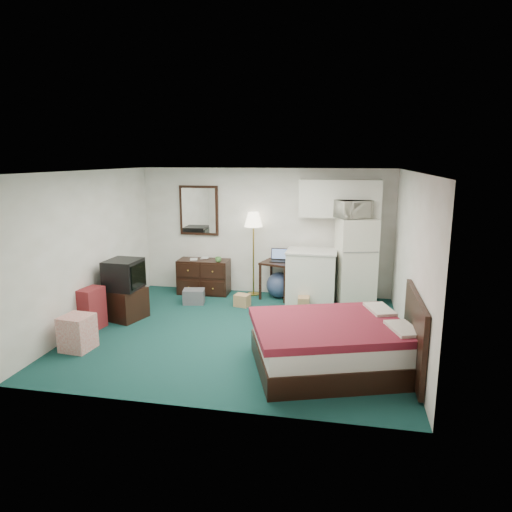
% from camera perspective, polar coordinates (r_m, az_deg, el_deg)
% --- Properties ---
extents(floor, '(5.00, 4.50, 0.01)m').
position_cam_1_polar(floor, '(7.29, -2.03, -9.52)').
color(floor, '#164343').
rests_on(floor, ground).
extents(ceiling, '(5.00, 4.50, 0.01)m').
position_cam_1_polar(ceiling, '(6.77, -2.19, 10.54)').
color(ceiling, beige).
rests_on(ceiling, walls).
extents(walls, '(5.01, 4.51, 2.50)m').
position_cam_1_polar(walls, '(6.92, -2.11, 0.14)').
color(walls, beige).
rests_on(walls, floor).
extents(mirror, '(0.80, 0.06, 1.00)m').
position_cam_1_polar(mirror, '(9.33, -7.14, 5.67)').
color(mirror, white).
rests_on(mirror, walls).
extents(upper_cabinets, '(1.50, 0.35, 0.70)m').
position_cam_1_polar(upper_cabinets, '(8.70, 10.46, 7.08)').
color(upper_cabinets, white).
rests_on(upper_cabinets, walls).
extents(headboard, '(0.06, 1.56, 1.00)m').
position_cam_1_polar(headboard, '(6.08, 19.19, -9.17)').
color(headboard, black).
rests_on(headboard, walls).
extents(dresser, '(1.03, 0.48, 0.69)m').
position_cam_1_polar(dresser, '(9.27, -6.53, -2.56)').
color(dresser, black).
rests_on(dresser, floor).
extents(floor_lamp, '(0.37, 0.37, 1.66)m').
position_cam_1_polar(floor_lamp, '(9.01, -0.32, 0.25)').
color(floor_lamp, gold).
rests_on(floor_lamp, floor).
extents(desk, '(0.71, 0.71, 0.73)m').
position_cam_1_polar(desk, '(8.92, 2.74, -2.97)').
color(desk, black).
rests_on(desk, floor).
extents(exercise_ball, '(0.63, 0.63, 0.50)m').
position_cam_1_polar(exercise_ball, '(8.97, 2.90, -3.64)').
color(exercise_ball, navy).
rests_on(exercise_ball, floor).
extents(kitchen_counter, '(0.90, 0.69, 0.98)m').
position_cam_1_polar(kitchen_counter, '(8.65, 6.92, -2.67)').
color(kitchen_counter, white).
rests_on(kitchen_counter, floor).
extents(fridge, '(0.81, 0.81, 1.62)m').
position_cam_1_polar(fridge, '(8.68, 12.33, -0.63)').
color(fridge, white).
rests_on(fridge, floor).
extents(bed, '(2.31, 2.04, 0.62)m').
position_cam_1_polar(bed, '(6.10, 9.50, -10.99)').
color(bed, maroon).
rests_on(bed, floor).
extents(tv_stand, '(0.67, 0.70, 0.52)m').
position_cam_1_polar(tv_stand, '(8.10, -15.90, -5.76)').
color(tv_stand, black).
rests_on(tv_stand, floor).
extents(suitcase, '(0.32, 0.45, 0.67)m').
position_cam_1_polar(suitcase, '(7.77, -19.84, -6.22)').
color(suitcase, '#591B12').
rests_on(suitcase, floor).
extents(retail_box, '(0.44, 0.44, 0.50)m').
position_cam_1_polar(retail_box, '(7.07, -21.42, -8.91)').
color(retail_box, silver).
rests_on(retail_box, floor).
extents(file_bin, '(0.44, 0.36, 0.27)m').
position_cam_1_polar(file_bin, '(8.70, -7.77, -5.03)').
color(file_bin, '#5A5B62').
rests_on(file_bin, floor).
extents(cardboard_box_a, '(0.31, 0.28, 0.22)m').
position_cam_1_polar(cardboard_box_a, '(8.48, -1.74, -5.55)').
color(cardboard_box_a, '#A4834C').
rests_on(cardboard_box_a, floor).
extents(cardboard_box_b, '(0.22, 0.25, 0.24)m').
position_cam_1_polar(cardboard_box_b, '(8.31, 5.96, -5.92)').
color(cardboard_box_b, '#A4834C').
rests_on(cardboard_box_b, floor).
extents(laptop, '(0.34, 0.28, 0.23)m').
position_cam_1_polar(laptop, '(8.81, 2.87, 0.04)').
color(laptop, black).
rests_on(laptop, desk).
extents(crt_tv, '(0.57, 0.61, 0.50)m').
position_cam_1_polar(crt_tv, '(7.98, -16.21, -2.22)').
color(crt_tv, black).
rests_on(crt_tv, tv_stand).
extents(microwave, '(0.67, 0.59, 0.40)m').
position_cam_1_polar(microwave, '(8.46, 12.06, 6.00)').
color(microwave, white).
rests_on(microwave, fridge).
extents(book_a, '(0.14, 0.06, 0.20)m').
position_cam_1_polar(book_a, '(9.21, -8.25, 0.14)').
color(book_a, '#A4834C').
rests_on(book_a, dresser).
extents(book_b, '(0.15, 0.02, 0.20)m').
position_cam_1_polar(book_b, '(9.31, -6.85, 0.33)').
color(book_b, '#A4834C').
rests_on(book_b, dresser).
extents(mug, '(0.14, 0.12, 0.13)m').
position_cam_1_polar(mug, '(8.95, -4.73, -0.36)').
color(mug, '#4E863F').
rests_on(mug, dresser).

